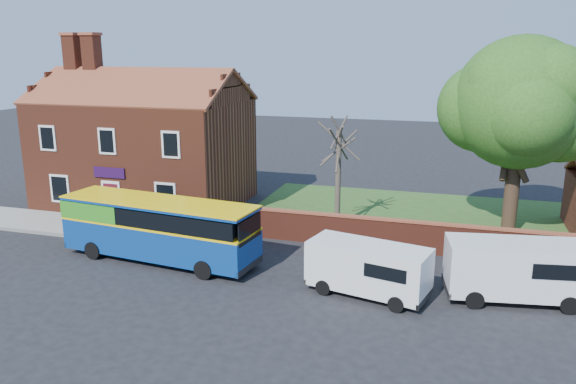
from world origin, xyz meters
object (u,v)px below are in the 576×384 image
(van_far, at_px, (518,268))
(large_tree, at_px, (522,107))
(bus, at_px, (154,226))
(van_near, at_px, (369,267))

(van_far, xyz_separation_m, large_tree, (0.41, 8.69, 5.47))
(bus, height_order, large_tree, large_tree)
(van_far, distance_m, large_tree, 10.28)
(van_near, bearing_deg, large_tree, 71.87)
(bus, bearing_deg, van_far, 7.33)
(bus, relative_size, large_tree, 0.94)
(bus, relative_size, van_far, 1.73)
(bus, distance_m, van_near, 10.26)
(bus, xyz_separation_m, van_far, (15.84, 0.18, -0.33))
(bus, bearing_deg, large_tree, 35.30)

